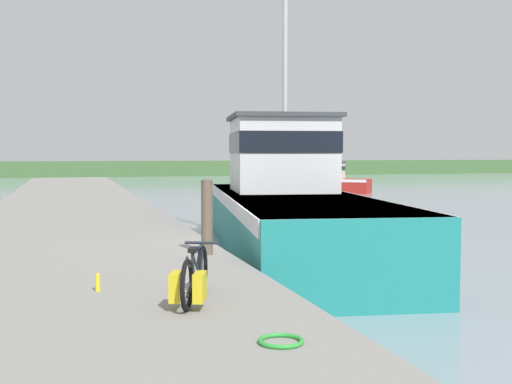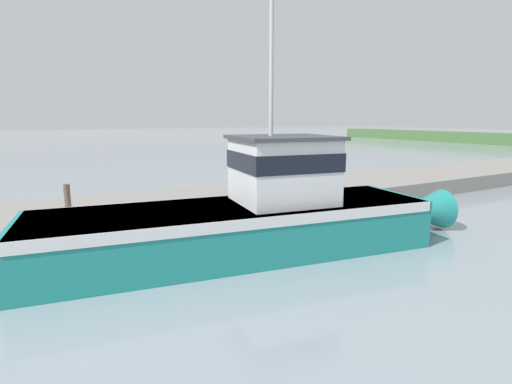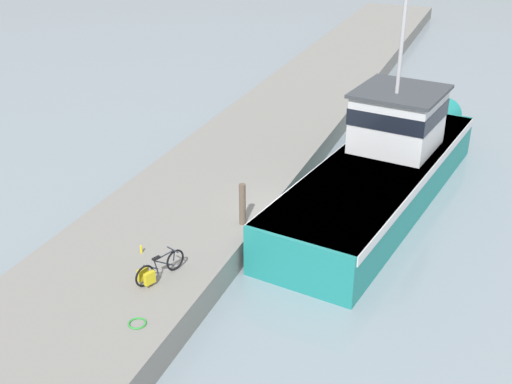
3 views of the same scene
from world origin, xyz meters
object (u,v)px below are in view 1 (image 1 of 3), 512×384
fishing_boat_main (288,205)px  water_bottle_on_curb (98,282)px  boat_orange_near (338,181)px  bicycle_touring (193,279)px  mooring_post (207,217)px

fishing_boat_main → water_bottle_on_curb: bearing=-115.4°
fishing_boat_main → water_bottle_on_curb: 9.80m
fishing_boat_main → boat_orange_near: bearing=72.5°
fishing_boat_main → bicycle_touring: 10.18m
boat_orange_near → bicycle_touring: boat_orange_near is taller
fishing_boat_main → boat_orange_near: (12.39, 24.95, -0.49)m
boat_orange_near → bicycle_touring: (-16.81, -34.12, 0.39)m
boat_orange_near → bicycle_touring: 38.04m
boat_orange_near → bicycle_touring: size_ratio=3.06×
fishing_boat_main → mooring_post: fishing_boat_main is taller
bicycle_touring → boat_orange_near: bearing=84.8°
mooring_post → water_bottle_on_curb: (-2.07, -2.70, -0.57)m
boat_orange_near → mooring_post: boat_orange_near is taller
mooring_post → water_bottle_on_curb: bearing=-127.5°
water_bottle_on_curb → mooring_post: bearing=52.5°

